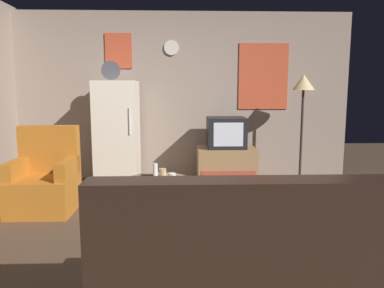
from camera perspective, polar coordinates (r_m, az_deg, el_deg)
ground_plane at (r=3.67m, az=-1.34°, el=-13.75°), size 12.00×12.00×0.00m
wall_with_art at (r=5.85m, az=-1.59°, el=7.30°), size 5.20×0.12×2.54m
fridge at (r=5.50m, az=-11.33°, el=1.63°), size 0.60×0.62×1.77m
tv_stand at (r=5.50m, az=5.23°, el=-3.34°), size 0.84×0.53×0.54m
crt_tv at (r=5.42m, az=5.22°, el=1.76°), size 0.54×0.51×0.44m
standing_lamp at (r=5.58m, az=16.60°, el=7.76°), size 0.32×0.32×1.59m
coffee_table at (r=3.96m, az=-5.37°, el=-8.65°), size 0.72×0.72×0.45m
wine_glass at (r=4.01m, az=-5.62°, el=-4.01°), size 0.05×0.05×0.15m
mug_ceramic_white at (r=3.80m, az=-3.07°, el=-5.13°), size 0.08×0.08×0.09m
mug_ceramic_tan at (r=4.02m, az=-4.48°, el=-4.38°), size 0.08×0.08×0.09m
remote_control at (r=4.06m, az=-6.68°, el=-4.78°), size 0.16×0.08×0.02m
armchair at (r=4.61m, az=-21.49°, el=-5.34°), size 0.68×0.68×0.96m
couch at (r=2.38m, az=7.36°, el=-18.43°), size 1.70×0.80×0.92m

